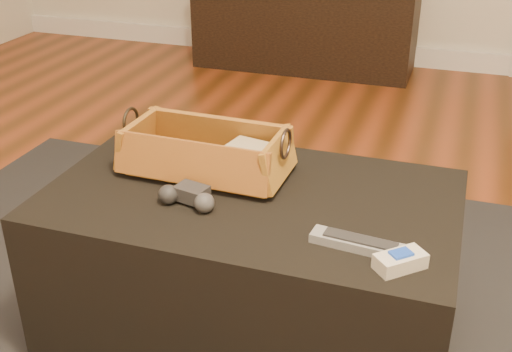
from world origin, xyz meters
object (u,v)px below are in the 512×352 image
(media_cabinet, at_px, (305,25))
(game_controller, at_px, (188,196))
(tv_remote, at_px, (196,164))
(cream_gadget, at_px, (400,261))
(ottoman, at_px, (251,264))
(wicker_basket, at_px, (206,154))
(silver_remote, at_px, (360,244))

(media_cabinet, xyz_separation_m, game_controller, (0.37, -2.53, 0.20))
(tv_remote, xyz_separation_m, game_controller, (0.05, -0.16, -0.00))
(game_controller, xyz_separation_m, cream_gadget, (0.51, -0.10, -0.01))
(media_cabinet, height_order, ottoman, media_cabinet)
(ottoman, bearing_deg, wicker_basket, 153.26)
(ottoman, xyz_separation_m, wicker_basket, (-0.15, 0.07, 0.26))
(game_controller, bearing_deg, wicker_basket, 99.00)
(ottoman, relative_size, wicker_basket, 2.28)
(media_cabinet, distance_m, ottoman, 2.47)
(tv_remote, relative_size, wicker_basket, 0.52)
(ottoman, xyz_separation_m, game_controller, (-0.12, -0.10, 0.23))
(media_cabinet, bearing_deg, wicker_basket, -81.77)
(tv_remote, height_order, cream_gadget, tv_remote)
(silver_remote, bearing_deg, tv_remote, 155.05)
(media_cabinet, relative_size, ottoman, 1.29)
(wicker_basket, bearing_deg, silver_remote, -27.64)
(tv_remote, height_order, wicker_basket, wicker_basket)
(ottoman, height_order, tv_remote, tv_remote)
(media_cabinet, bearing_deg, silver_remote, -73.11)
(wicker_basket, xyz_separation_m, cream_gadget, (0.53, -0.28, -0.03))
(ottoman, distance_m, tv_remote, 0.30)
(ottoman, distance_m, cream_gadget, 0.49)
(ottoman, relative_size, cream_gadget, 9.08)
(silver_remote, bearing_deg, media_cabinet, 106.89)
(tv_remote, xyz_separation_m, wicker_basket, (0.02, 0.02, 0.02))
(silver_remote, bearing_deg, cream_gadget, -27.48)
(tv_remote, bearing_deg, wicker_basket, 30.87)
(media_cabinet, xyz_separation_m, wicker_basket, (0.34, -2.35, 0.23))
(silver_remote, relative_size, cream_gadget, 1.95)
(media_cabinet, bearing_deg, game_controller, -81.72)
(tv_remote, height_order, silver_remote, tv_remote)
(ottoman, bearing_deg, cream_gadget, -27.94)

